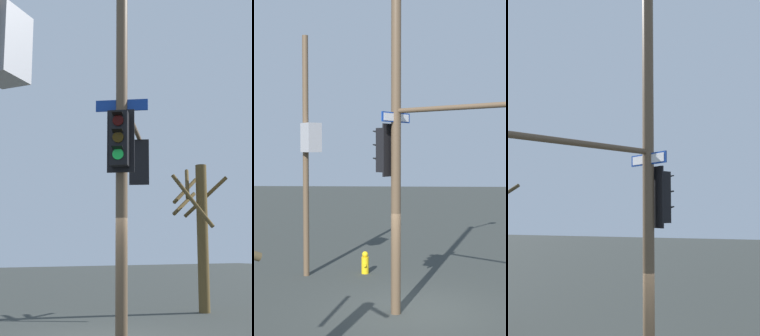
% 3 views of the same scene
% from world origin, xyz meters
% --- Properties ---
extents(main_signal_pole_assembly, '(5.65, 4.96, 9.69)m').
position_xyz_m(main_signal_pole_assembly, '(-0.47, -0.17, 4.95)').
color(main_signal_pole_assembly, brown).
rests_on(main_signal_pole_assembly, ground).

